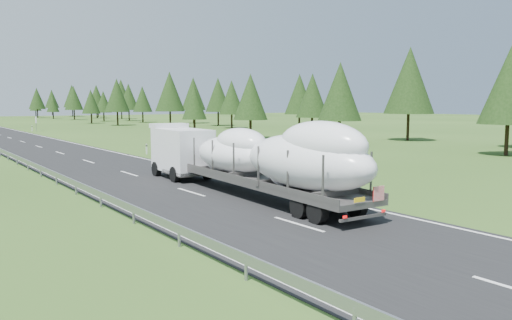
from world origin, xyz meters
TOP-DOWN VIEW (x-y plane):
  - ground at (0.00, 0.00)m, footprint 400.00×400.00m
  - highway_sign at (7.20, 80.00)m, footprint 0.08×0.90m
  - tree_line_right at (38.10, 87.17)m, footprint 26.42×245.70m
  - boat_truck at (2.10, 6.14)m, footprint 3.46×19.13m

SIDE VIEW (x-z plane):
  - ground at x=0.00m, z-range 0.00..0.00m
  - highway_sign at x=7.20m, z-range 0.51..3.11m
  - boat_truck at x=2.10m, z-range 0.10..4.21m
  - tree_line_right at x=38.10m, z-range 0.42..13.04m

